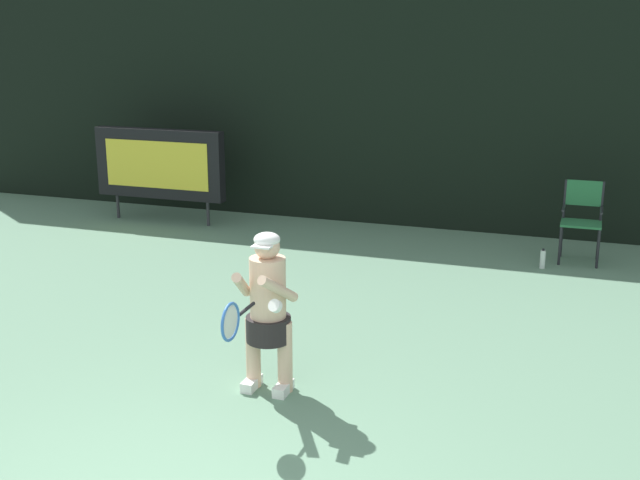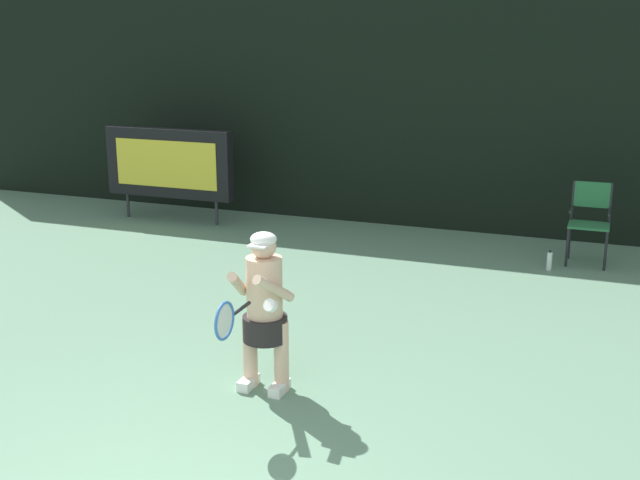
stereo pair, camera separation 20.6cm
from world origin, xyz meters
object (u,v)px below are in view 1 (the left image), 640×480
at_px(water_bottle, 543,259).
at_px(tennis_player, 268,307).
at_px(tennis_racket, 232,321).
at_px(scoreboard, 160,164).
at_px(umpire_chair, 582,216).

height_order(water_bottle, tennis_player, tennis_player).
distance_m(water_bottle, tennis_racket, 5.57).
height_order(scoreboard, umpire_chair, scoreboard).
relative_size(umpire_chair, tennis_racket, 1.79).
distance_m(umpire_chair, water_bottle, 0.83).
relative_size(water_bottle, tennis_player, 0.19).
bearing_deg(tennis_player, scoreboard, 128.20).
bearing_deg(water_bottle, tennis_racket, -111.60).
height_order(umpire_chair, tennis_racket, umpire_chair).
relative_size(scoreboard, umpire_chair, 2.04).
bearing_deg(scoreboard, umpire_chair, -0.82).
distance_m(umpire_chair, tennis_racket, 6.16).
bearing_deg(tennis_racket, water_bottle, 56.72).
bearing_deg(tennis_player, tennis_racket, -91.95).
relative_size(umpire_chair, tennis_player, 0.76).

